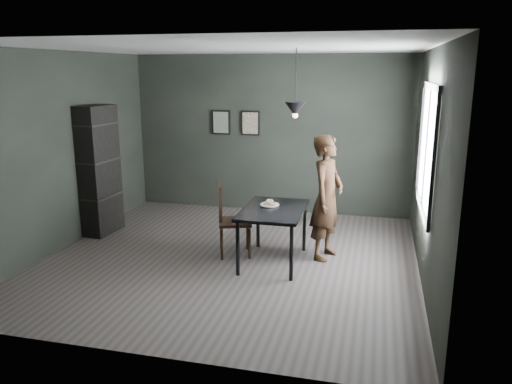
% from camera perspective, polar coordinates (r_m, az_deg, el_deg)
% --- Properties ---
extents(ground, '(5.00, 5.00, 0.00)m').
position_cam_1_polar(ground, '(6.96, -2.92, -7.54)').
color(ground, '#36312F').
rests_on(ground, ground).
extents(back_wall, '(5.00, 0.10, 2.80)m').
position_cam_1_polar(back_wall, '(8.98, 1.59, 6.57)').
color(back_wall, black).
rests_on(back_wall, ground).
extents(ceiling, '(5.00, 5.00, 0.02)m').
position_cam_1_polar(ceiling, '(6.49, -3.24, 16.15)').
color(ceiling, silver).
rests_on(ceiling, ground).
extents(window_assembly, '(0.04, 1.96, 1.56)m').
position_cam_1_polar(window_assembly, '(6.50, 18.90, 4.80)').
color(window_assembly, white).
rests_on(window_assembly, ground).
extents(cafe_table, '(0.80, 1.20, 0.75)m').
position_cam_1_polar(cafe_table, '(6.60, 2.00, -2.57)').
color(cafe_table, black).
rests_on(cafe_table, ground).
extents(white_plate, '(0.23, 0.23, 0.01)m').
position_cam_1_polar(white_plate, '(6.72, 1.57, -1.52)').
color(white_plate, white).
rests_on(white_plate, cafe_table).
extents(donut_pile, '(0.18, 0.12, 0.08)m').
position_cam_1_polar(donut_pile, '(6.71, 1.57, -1.23)').
color(donut_pile, beige).
rests_on(donut_pile, white_plate).
extents(woman, '(0.57, 0.72, 1.71)m').
position_cam_1_polar(woman, '(6.80, 8.10, -0.63)').
color(woman, black).
rests_on(woman, ground).
extents(wood_chair, '(0.56, 0.56, 1.02)m').
position_cam_1_polar(wood_chair, '(6.91, -3.20, -2.61)').
color(wood_chair, black).
rests_on(wood_chair, ground).
extents(shelf_unit, '(0.43, 0.70, 2.01)m').
position_cam_1_polar(shelf_unit, '(8.15, -17.56, 2.37)').
color(shelf_unit, black).
rests_on(shelf_unit, ground).
extents(pendant_lamp, '(0.28, 0.28, 0.86)m').
position_cam_1_polar(pendant_lamp, '(6.41, 4.52, 9.45)').
color(pendant_lamp, black).
rests_on(pendant_lamp, ground).
extents(framed_print_left, '(0.34, 0.04, 0.44)m').
position_cam_1_polar(framed_print_left, '(9.16, -4.01, 7.95)').
color(framed_print_left, black).
rests_on(framed_print_left, ground).
extents(framed_print_right, '(0.34, 0.04, 0.44)m').
position_cam_1_polar(framed_print_right, '(9.00, -0.65, 7.88)').
color(framed_print_right, black).
rests_on(framed_print_right, ground).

